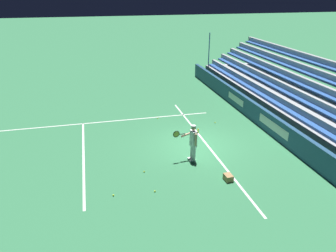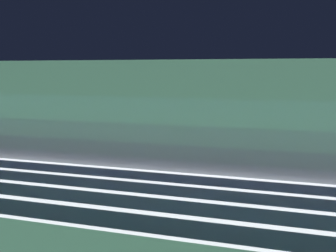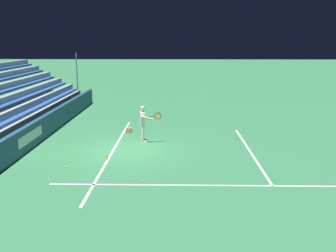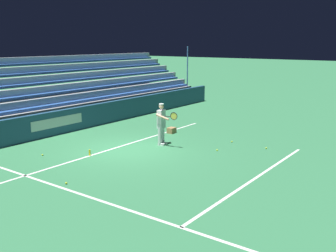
{
  "view_description": "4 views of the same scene",
  "coord_description": "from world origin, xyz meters",
  "px_view_note": "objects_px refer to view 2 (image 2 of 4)",
  "views": [
    {
      "loc": [
        -13.94,
        4.87,
        7.25
      ],
      "look_at": [
        -0.42,
        1.57,
        1.33
      ],
      "focal_mm": 35.0,
      "sensor_mm": 36.0,
      "label": 1
    },
    {
      "loc": [
        3.41,
        -13.35,
        3.23
      ],
      "look_at": [
        -1.35,
        1.99,
        0.91
      ],
      "focal_mm": 42.0,
      "sensor_mm": 36.0,
      "label": 2
    },
    {
      "loc": [
        16.54,
        2.28,
        4.79
      ],
      "look_at": [
        0.41,
        1.93,
        1.21
      ],
      "focal_mm": 42.0,
      "sensor_mm": 36.0,
      "label": 3
    },
    {
      "loc": [
        10.98,
        10.17,
        4.18
      ],
      "look_at": [
        -1.05,
        1.35,
        0.95
      ],
      "focal_mm": 42.0,
      "sensor_mm": 36.0,
      "label": 4
    }
  ],
  "objects_px": {
    "tennis_ball_far_left": "(250,179)",
    "tennis_player": "(155,131)",
    "tennis_ball_toward_net": "(299,160)",
    "water_bottle": "(222,163)",
    "tennis_ball_far_right": "(142,135)",
    "tennis_ball_midcourt": "(160,142)",
    "ball_box_cardboard": "(98,152)",
    "tennis_ball_on_baseline": "(127,141)"
  },
  "relations": [
    {
      "from": "ball_box_cardboard",
      "to": "tennis_ball_far_left",
      "type": "distance_m",
      "value": 6.1
    },
    {
      "from": "tennis_ball_toward_net",
      "to": "water_bottle",
      "type": "distance_m",
      "value": 3.02
    },
    {
      "from": "tennis_ball_far_left",
      "to": "water_bottle",
      "type": "relative_size",
      "value": 0.3
    },
    {
      "from": "tennis_ball_far_right",
      "to": "water_bottle",
      "type": "height_order",
      "value": "water_bottle"
    },
    {
      "from": "tennis_player",
      "to": "ball_box_cardboard",
      "type": "bearing_deg",
      "value": -154.99
    },
    {
      "from": "ball_box_cardboard",
      "to": "tennis_player",
      "type": "bearing_deg",
      "value": 25.01
    },
    {
      "from": "tennis_ball_on_baseline",
      "to": "tennis_ball_far_left",
      "type": "bearing_deg",
      "value": -38.77
    },
    {
      "from": "tennis_ball_midcourt",
      "to": "tennis_ball_on_baseline",
      "type": "distance_m",
      "value": 1.54
    },
    {
      "from": "tennis_ball_on_baseline",
      "to": "tennis_ball_far_right",
      "type": "bearing_deg",
      "value": 85.87
    },
    {
      "from": "tennis_ball_toward_net",
      "to": "tennis_ball_on_baseline",
      "type": "relative_size",
      "value": 1.0
    },
    {
      "from": "ball_box_cardboard",
      "to": "tennis_ball_far_left",
      "type": "height_order",
      "value": "ball_box_cardboard"
    },
    {
      "from": "tennis_player",
      "to": "water_bottle",
      "type": "height_order",
      "value": "tennis_player"
    },
    {
      "from": "tennis_ball_toward_net",
      "to": "water_bottle",
      "type": "height_order",
      "value": "water_bottle"
    },
    {
      "from": "tennis_ball_midcourt",
      "to": "tennis_ball_toward_net",
      "type": "height_order",
      "value": "same"
    },
    {
      "from": "tennis_player",
      "to": "tennis_ball_toward_net",
      "type": "relative_size",
      "value": 25.98
    },
    {
      "from": "tennis_ball_far_left",
      "to": "ball_box_cardboard",
      "type": "bearing_deg",
      "value": 163.62
    },
    {
      "from": "tennis_ball_far_right",
      "to": "tennis_ball_midcourt",
      "type": "distance_m",
      "value": 2.01
    },
    {
      "from": "tennis_ball_on_baseline",
      "to": "water_bottle",
      "type": "bearing_deg",
      "value": -34.69
    },
    {
      "from": "tennis_player",
      "to": "tennis_ball_on_baseline",
      "type": "relative_size",
      "value": 25.98
    },
    {
      "from": "tennis_ball_far_right",
      "to": "tennis_ball_toward_net",
      "type": "distance_m",
      "value": 7.98
    },
    {
      "from": "tennis_player",
      "to": "tennis_ball_midcourt",
      "type": "bearing_deg",
      "value": 102.98
    },
    {
      "from": "tennis_player",
      "to": "tennis_ball_far_left",
      "type": "relative_size",
      "value": 25.98
    },
    {
      "from": "tennis_player",
      "to": "tennis_ball_toward_net",
      "type": "distance_m",
      "value": 5.42
    },
    {
      "from": "tennis_ball_far_right",
      "to": "tennis_ball_far_left",
      "type": "relative_size",
      "value": 1.0
    },
    {
      "from": "tennis_ball_toward_net",
      "to": "tennis_ball_on_baseline",
      "type": "bearing_deg",
      "value": 167.08
    },
    {
      "from": "ball_box_cardboard",
      "to": "tennis_ball_far_right",
      "type": "xyz_separation_m",
      "value": [
        0.01,
        4.64,
        -0.1
      ]
    },
    {
      "from": "tennis_player",
      "to": "tennis_ball_on_baseline",
      "type": "distance_m",
      "value": 3.1
    },
    {
      "from": "ball_box_cardboard",
      "to": "tennis_ball_midcourt",
      "type": "relative_size",
      "value": 6.06
    },
    {
      "from": "tennis_ball_far_left",
      "to": "water_bottle",
      "type": "xyz_separation_m",
      "value": [
        -1.07,
        1.4,
        0.08
      ]
    },
    {
      "from": "ball_box_cardboard",
      "to": "tennis_ball_far_right",
      "type": "height_order",
      "value": "ball_box_cardboard"
    },
    {
      "from": "ball_box_cardboard",
      "to": "tennis_ball_midcourt",
      "type": "bearing_deg",
      "value": 66.04
    },
    {
      "from": "tennis_ball_far_left",
      "to": "tennis_ball_on_baseline",
      "type": "height_order",
      "value": "same"
    },
    {
      "from": "tennis_ball_midcourt",
      "to": "tennis_ball_far_right",
      "type": "bearing_deg",
      "value": 134.86
    },
    {
      "from": "tennis_ball_toward_net",
      "to": "tennis_ball_far_right",
      "type": "bearing_deg",
      "value": 155.81
    },
    {
      "from": "tennis_ball_far_left",
      "to": "tennis_player",
      "type": "bearing_deg",
      "value": 145.94
    },
    {
      "from": "ball_box_cardboard",
      "to": "tennis_ball_toward_net",
      "type": "height_order",
      "value": "ball_box_cardboard"
    },
    {
      "from": "tennis_player",
      "to": "tennis_ball_on_baseline",
      "type": "xyz_separation_m",
      "value": [
        -2.06,
        2.15,
        -0.86
      ]
    },
    {
      "from": "tennis_ball_far_right",
      "to": "tennis_ball_far_left",
      "type": "distance_m",
      "value": 8.63
    },
    {
      "from": "ball_box_cardboard",
      "to": "tennis_ball_midcourt",
      "type": "xyz_separation_m",
      "value": [
        1.43,
        3.21,
        -0.1
      ]
    },
    {
      "from": "tennis_player",
      "to": "water_bottle",
      "type": "bearing_deg",
      "value": -23.58
    },
    {
      "from": "tennis_ball_far_right",
      "to": "tennis_ball_midcourt",
      "type": "xyz_separation_m",
      "value": [
        1.42,
        -1.42,
        0.0
      ]
    },
    {
      "from": "tennis_player",
      "to": "water_bottle",
      "type": "distance_m",
      "value": 3.19
    }
  ]
}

